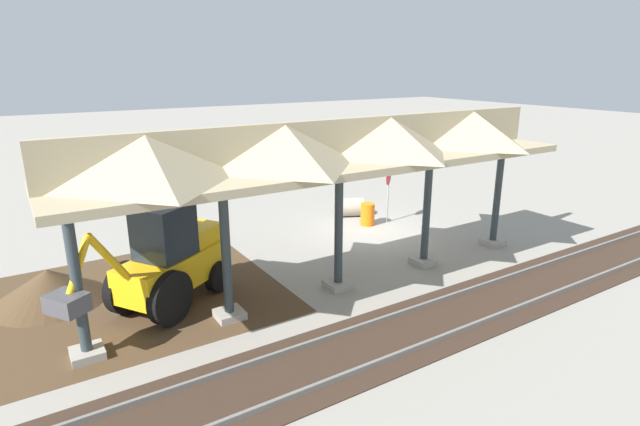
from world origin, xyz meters
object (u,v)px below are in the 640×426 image
stop_sign (388,182)px  concrete_pipe (349,207)px  backhoe (168,261)px  traffic_barrel (368,214)px

stop_sign → concrete_pipe: stop_sign is taller
backhoe → concrete_pipe: backhoe is taller
stop_sign → traffic_barrel: stop_sign is taller
concrete_pipe → traffic_barrel: size_ratio=1.56×
stop_sign → traffic_barrel: (0.91, -0.14, -1.24)m
stop_sign → concrete_pipe: 2.18m
stop_sign → backhoe: 10.03m
stop_sign → concrete_pipe: (0.82, -1.55, -1.29)m
backhoe → traffic_barrel: size_ratio=5.47×
concrete_pipe → backhoe: bearing=25.0°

